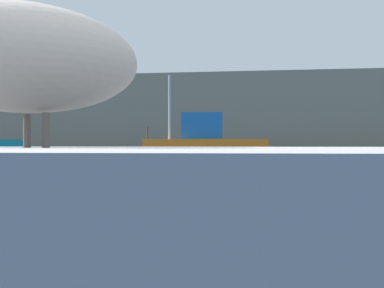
{
  "coord_description": "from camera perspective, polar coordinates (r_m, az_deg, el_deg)",
  "views": [
    {
      "loc": [
        0.47,
        -1.74,
        0.88
      ],
      "look_at": [
        -4.1,
        22.28,
        0.92
      ],
      "focal_mm": 59.66,
      "sensor_mm": 36.0,
      "label": 1
    }
  ],
  "objects": [
    {
      "name": "hillside_backdrop",
      "position": [
        69.28,
        10.4,
        2.53
      ],
      "size": [
        140.0,
        14.87,
        8.09
      ],
      "primitive_type": "cube",
      "color": "#7F755B",
      "rests_on": "ground"
    },
    {
      "name": "fishing_boat_orange",
      "position": [
        33.58,
        1.17,
        -0.08
      ],
      "size": [
        6.66,
        2.85,
        4.58
      ],
      "rotation": [
        0.0,
        0.0,
        3.27
      ],
      "color": "orange",
      "rests_on": "ground"
    },
    {
      "name": "pelican",
      "position": [
        2.48,
        -15.11,
        7.86
      ],
      "size": [
        1.03,
        1.13,
        0.91
      ],
      "rotation": [
        0.0,
        0.0,
        -2.28
      ],
      "color": "gray",
      "rests_on": "pier_dock"
    },
    {
      "name": "pier_dock",
      "position": [
        2.51,
        -14.78,
        -10.34
      ],
      "size": [
        3.69,
        2.98,
        0.87
      ],
      "primitive_type": "cube",
      "color": "gray",
      "rests_on": "ground"
    }
  ]
}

